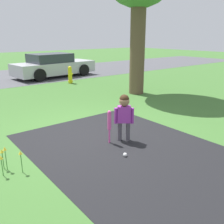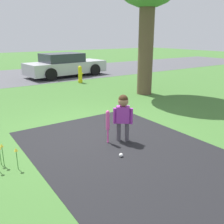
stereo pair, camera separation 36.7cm
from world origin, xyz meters
TOP-DOWN VIEW (x-y plane):
  - ground_plane at (0.00, 0.00)m, footprint 60.00×60.00m
  - driveway_strip at (0.09, -2.50)m, footprint 3.27×7.00m
  - street_strip at (0.00, 9.35)m, footprint 40.00×6.00m
  - child at (0.34, -0.81)m, footprint 0.33×0.29m
  - baseball_bat at (0.02, -0.72)m, footprint 0.08×0.08m
  - sports_ball at (-0.13, -1.39)m, footprint 0.07×0.07m
  - fire_hydrant at (2.74, 5.71)m, footprint 0.25×0.23m
  - parked_car at (3.00, 7.96)m, footprint 4.41×2.16m
  - flower_bed at (-1.96, -0.61)m, footprint 0.34×0.37m

SIDE VIEW (x-z plane):
  - ground_plane at x=0.00m, z-range 0.00..0.00m
  - street_strip at x=0.00m, z-range 0.00..0.01m
  - driveway_strip at x=0.09m, z-range 0.00..0.01m
  - sports_ball at x=-0.13m, z-range 0.00..0.07m
  - flower_bed at x=-1.96m, z-range 0.11..0.52m
  - fire_hydrant at x=2.74m, z-range -0.01..0.78m
  - baseball_bat at x=0.02m, z-range 0.10..0.80m
  - parked_car at x=3.00m, z-range -0.03..1.20m
  - child at x=0.34m, z-range 0.15..1.15m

